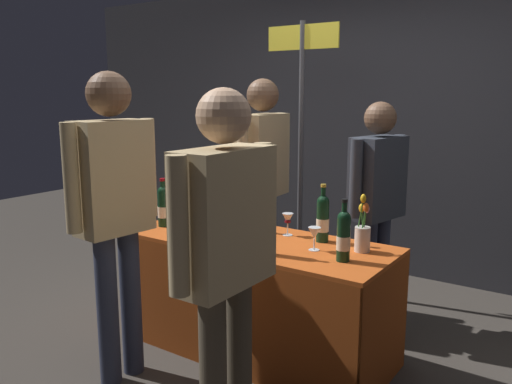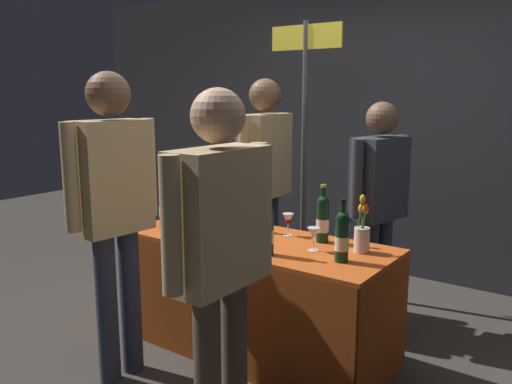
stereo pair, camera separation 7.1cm
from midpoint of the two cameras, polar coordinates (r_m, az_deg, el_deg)
ground_plane at (r=3.56m, az=-0.59°, el=-16.72°), size 12.00×12.00×0.00m
back_partition at (r=4.94m, az=12.94°, el=6.96°), size 7.23×0.12×2.67m
tasting_table at (r=3.35m, az=-0.61°, el=-8.91°), size 1.72×0.69×0.74m
featured_wine_bottle at (r=3.55m, az=-7.86°, el=-1.71°), size 0.07×0.07×0.33m
display_bottle_0 at (r=3.21m, az=6.64°, el=-2.81°), size 0.08×0.08×0.36m
display_bottle_1 at (r=3.63m, az=-10.60°, el=-1.45°), size 0.08×0.08×0.33m
display_bottle_2 at (r=2.86m, az=8.80°, el=-4.67°), size 0.08×0.08×0.34m
display_bottle_3 at (r=2.94m, az=0.77°, el=-4.09°), size 0.07×0.07×0.35m
display_bottle_4 at (r=3.48m, az=-2.37°, el=-1.85°), size 0.07×0.07×0.34m
wine_glass_near_vendor at (r=3.35m, az=2.87°, el=-2.98°), size 0.07×0.07×0.14m
wine_glass_mid at (r=3.05m, az=5.72°, el=-4.53°), size 0.07×0.07×0.14m
flower_vase at (r=3.06m, az=10.88°, el=-4.50°), size 0.09×0.09×0.34m
brochure_stand at (r=3.32m, az=-7.92°, el=-3.50°), size 0.07×0.14×0.18m
vendor_presenter at (r=3.94m, az=0.21°, el=2.33°), size 0.24×0.65×1.74m
vendor_assistant at (r=3.68m, az=12.48°, el=-0.40°), size 0.29×0.57×1.58m
taster_foreground_right at (r=2.24m, az=-4.29°, el=-5.72°), size 0.23×0.65×1.66m
taster_foreground_left at (r=3.00m, az=-15.84°, el=-0.79°), size 0.25×0.58×1.76m
booth_signpost at (r=4.31m, az=4.48°, el=7.56°), size 0.63×0.04×2.20m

